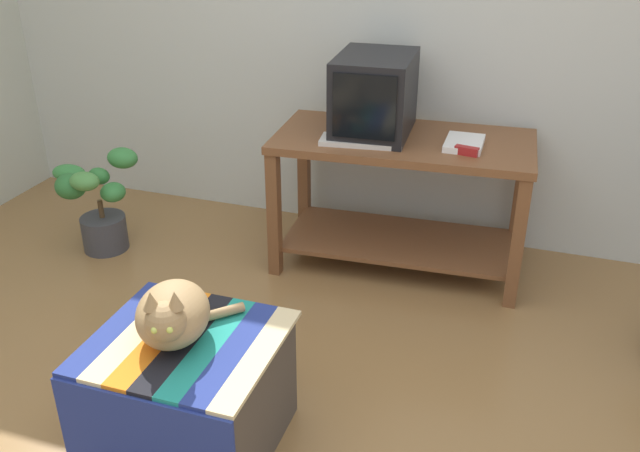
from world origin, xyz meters
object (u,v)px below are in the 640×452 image
(desk, at_px, (401,180))
(tv_monitor, at_px, (374,96))
(cat, at_px, (173,315))
(ottoman_with_blanket, at_px, (190,392))
(keyboard, at_px, (362,141))
(stapler, at_px, (467,151))
(potted_plant, at_px, (98,204))
(book, at_px, (464,143))

(desk, distance_m, tv_monitor, 0.45)
(cat, bearing_deg, tv_monitor, 59.33)
(desk, xyz_separation_m, tv_monitor, (-0.16, 0.03, 0.42))
(ottoman_with_blanket, bearing_deg, keyboard, 80.30)
(keyboard, height_order, stapler, stapler)
(tv_monitor, bearing_deg, potted_plant, -167.72)
(keyboard, height_order, ottoman_with_blanket, keyboard)
(keyboard, height_order, cat, keyboard)
(book, height_order, ottoman_with_blanket, book)
(ottoman_with_blanket, distance_m, cat, 0.33)
(book, xyz_separation_m, potted_plant, (-1.89, -0.35, -0.45))
(desk, bearing_deg, tv_monitor, 167.83)
(stapler, bearing_deg, potted_plant, 106.86)
(keyboard, distance_m, cat, 1.43)
(tv_monitor, bearing_deg, ottoman_with_blanket, -102.51)
(desk, xyz_separation_m, keyboard, (-0.18, -0.15, 0.24))
(desk, xyz_separation_m, ottoman_with_blanket, (-0.41, -1.54, -0.26))
(book, relative_size, potted_plant, 0.43)
(desk, xyz_separation_m, stapler, (0.33, -0.14, 0.25))
(desk, distance_m, potted_plant, 1.65)
(desk, relative_size, tv_monitor, 2.54)
(tv_monitor, xyz_separation_m, potted_plant, (-1.42, -0.40, -0.63))
(potted_plant, bearing_deg, ottoman_with_blanket, -44.69)
(ottoman_with_blanket, bearing_deg, potted_plant, 135.31)
(tv_monitor, bearing_deg, keyboard, -97.12)
(cat, bearing_deg, stapler, 40.66)
(keyboard, bearing_deg, tv_monitor, 78.80)
(tv_monitor, xyz_separation_m, ottoman_with_blanket, (-0.25, -1.57, -0.68))
(book, xyz_separation_m, stapler, (0.03, -0.11, 0.00))
(tv_monitor, height_order, ottoman_with_blanket, tv_monitor)
(ottoman_with_blanket, xyz_separation_m, cat, (-0.03, -0.01, 0.33))
(desk, xyz_separation_m, cat, (-0.44, -1.55, 0.07))
(tv_monitor, relative_size, stapler, 4.70)
(keyboard, height_order, potted_plant, keyboard)
(ottoman_with_blanket, relative_size, stapler, 5.80)
(ottoman_with_blanket, relative_size, potted_plant, 1.12)
(ottoman_with_blanket, bearing_deg, tv_monitor, 80.97)
(stapler, bearing_deg, desk, 76.67)
(book, bearing_deg, cat, -117.10)
(desk, bearing_deg, ottoman_with_blanket, -108.51)
(stapler, bearing_deg, tv_monitor, 81.26)
(tv_monitor, xyz_separation_m, book, (0.47, -0.05, -0.18))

